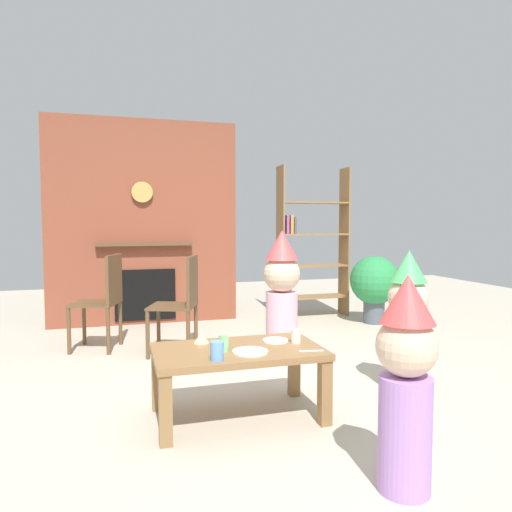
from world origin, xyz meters
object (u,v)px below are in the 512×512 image
object	(u,v)px
paper_plate_rear	(250,352)
child_in_pink	(408,318)
dining_chair_left	(105,296)
dining_chair_middle	(182,299)
paper_cup_near_right	(224,343)
birthday_cake_slice	(201,338)
potted_plant_tall	(374,283)
paper_cup_near_left	(217,351)
child_with_cone_hat	(406,378)
paper_plate_front	(275,340)
paper_cup_center	(296,336)
coffee_table	(238,360)
bookshelf	(308,247)
child_by_the_chairs	(282,293)

from	to	relation	value
paper_plate_rear	child_in_pink	xyz separation A→B (m)	(1.20, 0.19, 0.09)
dining_chair_left	dining_chair_middle	world-z (taller)	same
paper_cup_near_right	child_in_pink	size ratio (longest dim) A/B	0.10
birthday_cake_slice	dining_chair_middle	size ratio (longest dim) A/B	0.11
potted_plant_tall	dining_chair_middle	bearing A→B (deg)	-163.61
paper_cup_near_left	dining_chair_left	size ratio (longest dim) A/B	0.12
paper_cup_near_left	child_with_cone_hat	xyz separation A→B (m)	(0.69, -0.78, 0.03)
paper_plate_front	paper_cup_center	bearing A→B (deg)	-33.35
paper_cup_near_right	potted_plant_tall	bearing A→B (deg)	43.85
child_with_cone_hat	dining_chair_left	bearing A→B (deg)	-2.52
coffee_table	child_with_cone_hat	size ratio (longest dim) A/B	1.05
bookshelf	paper_cup_near_right	bearing A→B (deg)	-121.36
paper_cup_center	dining_chair_left	xyz separation A→B (m)	(-1.21, 1.85, 0.03)
bookshelf	birthday_cake_slice	xyz separation A→B (m)	(-1.83, -2.61, -0.43)
birthday_cake_slice	child_by_the_chairs	distance (m)	1.18
dining_chair_middle	coffee_table	bearing A→B (deg)	115.09
child_by_the_chairs	dining_chair_left	world-z (taller)	child_by_the_chairs
bookshelf	paper_cup_center	distance (m)	3.08
paper_plate_rear	potted_plant_tall	world-z (taller)	potted_plant_tall
birthday_cake_slice	coffee_table	bearing A→B (deg)	-45.83
coffee_table	birthday_cake_slice	xyz separation A→B (m)	(-0.19, 0.20, 0.11)
potted_plant_tall	dining_chair_left	bearing A→B (deg)	-173.80
child_in_pink	dining_chair_middle	world-z (taller)	child_in_pink
coffee_table	paper_plate_rear	bearing A→B (deg)	-67.74
child_by_the_chairs	dining_chair_middle	world-z (taller)	child_by_the_chairs
bookshelf	paper_cup_near_left	xyz separation A→B (m)	(-1.81, -3.01, -0.41)
paper_plate_rear	child_with_cone_hat	bearing A→B (deg)	-61.90
paper_plate_front	potted_plant_tall	bearing A→B (deg)	47.07
paper_plate_rear	bookshelf	bearing A→B (deg)	61.43
paper_cup_near_left	dining_chair_middle	xyz separation A→B (m)	(0.04, 1.72, 0.03)
paper_plate_rear	child_with_cone_hat	distance (m)	1.00
child_with_cone_hat	potted_plant_tall	size ratio (longest dim) A/B	1.22
paper_plate_rear	child_in_pink	bearing A→B (deg)	8.89
paper_cup_near_right	potted_plant_tall	xyz separation A→B (m)	(2.34, 2.24, 0.00)
child_with_cone_hat	dining_chair_left	size ratio (longest dim) A/B	1.09
paper_cup_near_left	paper_cup_near_right	distance (m)	0.19
coffee_table	paper_plate_front	xyz separation A→B (m)	(0.27, 0.09, 0.08)
coffee_table	child_by_the_chairs	size ratio (longest dim) A/B	0.90
child_by_the_chairs	paper_cup_near_left	bearing A→B (deg)	-1.31
paper_cup_near_left	child_with_cone_hat	size ratio (longest dim) A/B	0.11
paper_cup_near_right	dining_chair_middle	bearing A→B (deg)	91.47
dining_chair_middle	dining_chair_left	bearing A→B (deg)	-8.40
bookshelf	birthday_cake_slice	world-z (taller)	bookshelf
dining_chair_left	potted_plant_tall	size ratio (longest dim) A/B	1.12
paper_plate_front	child_in_pink	size ratio (longest dim) A/B	0.16
paper_plate_front	child_in_pink	xyz separation A→B (m)	(0.97, -0.02, 0.09)
coffee_table	child_in_pink	xyz separation A→B (m)	(1.25, 0.07, 0.17)
paper_cup_center	bookshelf	bearing A→B (deg)	65.87
paper_plate_front	child_with_cone_hat	distance (m)	1.11
coffee_table	paper_cup_near_left	bearing A→B (deg)	-129.49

